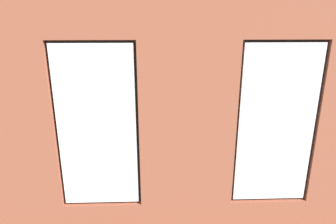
% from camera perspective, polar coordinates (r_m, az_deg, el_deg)
% --- Properties ---
extents(ground_plane, '(6.99, 5.70, 0.10)m').
position_cam_1_polar(ground_plane, '(6.40, 1.20, -8.70)').
color(ground_plane, brown).
extents(brick_wall_with_windows, '(6.39, 0.30, 3.47)m').
position_cam_1_polar(brick_wall_with_windows, '(3.44, 3.75, -0.34)').
color(brick_wall_with_windows, '#9E5138').
rests_on(brick_wall_with_windows, ground_plane).
extents(white_wall_right, '(0.10, 4.70, 3.47)m').
position_cam_1_polar(white_wall_right, '(6.28, -28.75, 5.82)').
color(white_wall_right, white).
rests_on(white_wall_right, ground_plane).
extents(couch_by_window, '(1.89, 0.87, 0.80)m').
position_cam_1_polar(couch_by_window, '(4.62, -4.31, -14.65)').
color(couch_by_window, black).
rests_on(couch_by_window, ground_plane).
extents(couch_left, '(0.88, 1.72, 0.80)m').
position_cam_1_polar(couch_left, '(6.64, 23.52, -5.65)').
color(couch_left, black).
rests_on(couch_left, ground_plane).
extents(coffee_table, '(1.24, 0.71, 0.41)m').
position_cam_1_polar(coffee_table, '(6.28, -3.31, -5.25)').
color(coffee_table, olive).
rests_on(coffee_table, ground_plane).
extents(cup_ceramic, '(0.08, 0.08, 0.10)m').
position_cam_1_polar(cup_ceramic, '(6.35, -0.22, -3.90)').
color(cup_ceramic, '#33567F').
rests_on(cup_ceramic, coffee_table).
extents(candle_jar, '(0.08, 0.08, 0.11)m').
position_cam_1_polar(candle_jar, '(6.23, -3.33, -4.32)').
color(candle_jar, '#B7333D').
rests_on(candle_jar, coffee_table).
extents(table_plant_small, '(0.13, 0.13, 0.22)m').
position_cam_1_polar(table_plant_small, '(6.13, -6.85, -4.18)').
color(table_plant_small, beige).
rests_on(table_plant_small, coffee_table).
extents(remote_silver, '(0.13, 0.17, 0.02)m').
position_cam_1_polar(remote_silver, '(6.34, -4.72, -4.40)').
color(remote_silver, '#B2B2B7').
rests_on(remote_silver, coffee_table).
extents(remote_gray, '(0.17, 0.14, 0.02)m').
position_cam_1_polar(remote_gray, '(6.15, -2.47, -5.07)').
color(remote_gray, '#59595B').
rests_on(remote_gray, coffee_table).
extents(media_console, '(1.16, 0.42, 0.46)m').
position_cam_1_polar(media_console, '(6.77, -23.78, -6.16)').
color(media_console, black).
rests_on(media_console, ground_plane).
extents(tv_flatscreen, '(1.08, 0.20, 0.78)m').
position_cam_1_polar(tv_flatscreen, '(6.56, -24.44, -1.15)').
color(tv_flatscreen, black).
rests_on(tv_flatscreen, media_console).
extents(papasan_chair, '(1.12, 1.12, 0.70)m').
position_cam_1_polar(papasan_chair, '(7.74, -3.64, 0.03)').
color(papasan_chair, olive).
rests_on(papasan_chair, ground_plane).
extents(potted_plant_mid_room_small, '(0.26, 0.26, 0.56)m').
position_cam_1_polar(potted_plant_mid_room_small, '(7.30, 9.99, -1.97)').
color(potted_plant_mid_room_small, beige).
rests_on(potted_plant_mid_room_small, ground_plane).
extents(potted_plant_between_couches, '(0.74, 0.74, 0.96)m').
position_cam_1_polar(potted_plant_between_couches, '(4.67, 13.30, -10.62)').
color(potted_plant_between_couches, '#9E5638').
rests_on(potted_plant_between_couches, ground_plane).
extents(potted_plant_beside_window_right, '(0.85, 0.77, 1.23)m').
position_cam_1_polar(potted_plant_beside_window_right, '(4.58, -22.42, -9.69)').
color(potted_plant_beside_window_right, gray).
rests_on(potted_plant_beside_window_right, ground_plane).
extents(potted_plant_by_left_couch, '(0.27, 0.27, 0.46)m').
position_cam_1_polar(potted_plant_by_left_couch, '(7.62, 16.70, -2.07)').
color(potted_plant_by_left_couch, gray).
rests_on(potted_plant_by_left_couch, ground_plane).
extents(potted_plant_near_tv, '(0.70, 0.70, 1.08)m').
position_cam_1_polar(potted_plant_near_tv, '(5.52, -22.78, -6.26)').
color(potted_plant_near_tv, gray).
rests_on(potted_plant_near_tv, ground_plane).
extents(potted_plant_foreground_right, '(1.02, 1.16, 1.21)m').
position_cam_1_polar(potted_plant_foreground_right, '(8.14, -17.73, 1.20)').
color(potted_plant_foreground_right, brown).
rests_on(potted_plant_foreground_right, ground_plane).
extents(potted_plant_corner_near_left, '(1.17, 1.10, 1.31)m').
position_cam_1_polar(potted_plant_corner_near_left, '(8.39, 18.91, 2.60)').
color(potted_plant_corner_near_left, brown).
rests_on(potted_plant_corner_near_left, ground_plane).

